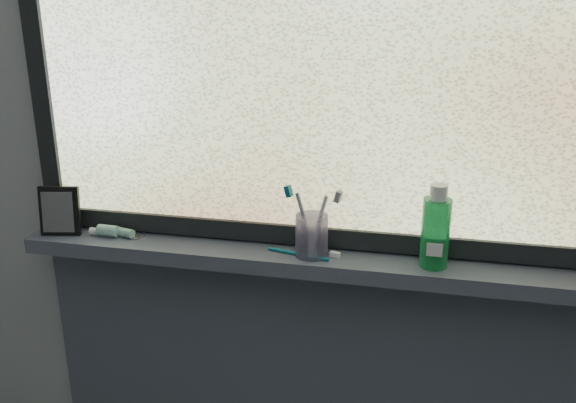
# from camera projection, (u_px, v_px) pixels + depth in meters

# --- Properties ---
(wall_back) EXTENTS (3.00, 0.01, 2.50)m
(wall_back) POSITION_uv_depth(u_px,v_px,m) (339.00, 158.00, 1.58)
(wall_back) COLOR #9EA3A8
(wall_back) RESTS_ON ground
(windowsill) EXTENTS (1.62, 0.14, 0.04)m
(windowsill) POSITION_uv_depth(u_px,v_px,m) (332.00, 263.00, 1.60)
(windowsill) COLOR #444B5B
(windowsill) RESTS_ON wall_back
(window_pane) EXTENTS (1.50, 0.01, 1.00)m
(window_pane) POSITION_uv_depth(u_px,v_px,m) (341.00, 43.00, 1.46)
(window_pane) COLOR silver
(window_pane) RESTS_ON wall_back
(frame_bottom) EXTENTS (1.60, 0.03, 0.05)m
(frame_bottom) POSITION_uv_depth(u_px,v_px,m) (336.00, 237.00, 1.62)
(frame_bottom) COLOR black
(frame_bottom) RESTS_ON windowsill
(frame_left) EXTENTS (0.05, 0.03, 1.10)m
(frame_left) POSITION_uv_depth(u_px,v_px,m) (35.00, 36.00, 1.61)
(frame_left) COLOR black
(frame_left) RESTS_ON wall_back
(vanity_mirror) EXTENTS (0.11, 0.07, 0.13)m
(vanity_mirror) POSITION_uv_depth(u_px,v_px,m) (60.00, 211.00, 1.70)
(vanity_mirror) COLOR black
(vanity_mirror) RESTS_ON windowsill
(toothpaste_tube) EXTENTS (0.18, 0.06, 0.03)m
(toothpaste_tube) POSITION_uv_depth(u_px,v_px,m) (114.00, 231.00, 1.70)
(toothpaste_tube) COLOR white
(toothpaste_tube) RESTS_ON windowsill
(toothbrush_cup) EXTENTS (0.10, 0.10, 0.11)m
(toothbrush_cup) POSITION_uv_depth(u_px,v_px,m) (312.00, 236.00, 1.57)
(toothbrush_cup) COLOR #978BB8
(toothbrush_cup) RESTS_ON windowsill
(toothbrush_lying) EXTENTS (0.20, 0.06, 0.01)m
(toothbrush_lying) POSITION_uv_depth(u_px,v_px,m) (298.00, 253.00, 1.59)
(toothbrush_lying) COLOR #0D6476
(toothbrush_lying) RESTS_ON windowsill
(mouthwash_bottle) EXTENTS (0.08, 0.08, 0.17)m
(mouthwash_bottle) POSITION_uv_depth(u_px,v_px,m) (436.00, 226.00, 1.50)
(mouthwash_bottle) COLOR green
(mouthwash_bottle) RESTS_ON windowsill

